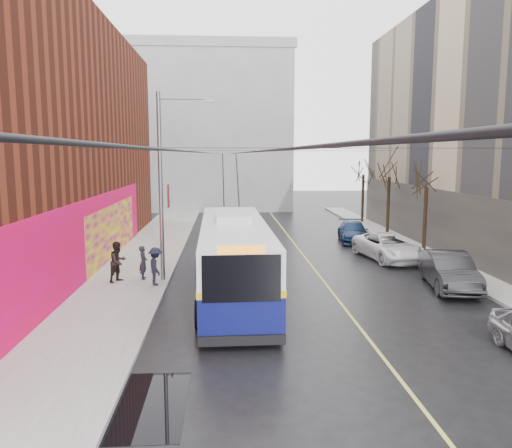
{
  "coord_description": "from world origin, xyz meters",
  "views": [
    {
      "loc": [
        -3.28,
        -13.69,
        6.16
      ],
      "look_at": [
        -1.71,
        11.44,
        2.63
      ],
      "focal_mm": 35.0,
      "sensor_mm": 36.0,
      "label": 1
    }
  ],
  "objects_px": {
    "parked_car_d": "(353,232)",
    "following_car": "(228,235)",
    "tree_mid": "(390,166)",
    "pedestrian_a": "(143,263)",
    "pedestrian_b": "(118,262)",
    "parked_car_c": "(388,247)",
    "tree_near": "(427,174)",
    "streetlight_pole": "(164,182)",
    "pedestrian_c": "(156,266)",
    "trolleybus": "(234,256)",
    "parked_car_b": "(449,271)",
    "tree_far": "(364,166)"
  },
  "relations": [
    {
      "from": "parked_car_b",
      "to": "pedestrian_b",
      "type": "xyz_separation_m",
      "value": [
        -15.36,
        1.64,
        0.28
      ]
    },
    {
      "from": "tree_near",
      "to": "pedestrian_a",
      "type": "bearing_deg",
      "value": -160.38
    },
    {
      "from": "tree_mid",
      "to": "pedestrian_a",
      "type": "bearing_deg",
      "value": -141.79
    },
    {
      "from": "streetlight_pole",
      "to": "following_car",
      "type": "distance_m",
      "value": 10.95
    },
    {
      "from": "tree_mid",
      "to": "streetlight_pole",
      "type": "bearing_deg",
      "value": -139.35
    },
    {
      "from": "tree_near",
      "to": "parked_car_b",
      "type": "height_order",
      "value": "tree_near"
    },
    {
      "from": "trolleybus",
      "to": "pedestrian_b",
      "type": "distance_m",
      "value": 5.86
    },
    {
      "from": "pedestrian_a",
      "to": "pedestrian_b",
      "type": "xyz_separation_m",
      "value": [
        -1.11,
        -0.42,
        0.15
      ]
    },
    {
      "from": "pedestrian_b",
      "to": "tree_mid",
      "type": "bearing_deg",
      "value": -17.93
    },
    {
      "from": "tree_mid",
      "to": "pedestrian_c",
      "type": "relative_size",
      "value": 3.78
    },
    {
      "from": "trolleybus",
      "to": "pedestrian_c",
      "type": "distance_m",
      "value": 3.89
    },
    {
      "from": "streetlight_pole",
      "to": "pedestrian_c",
      "type": "bearing_deg",
      "value": -110.78
    },
    {
      "from": "streetlight_pole",
      "to": "pedestrian_a",
      "type": "relative_size",
      "value": 5.52
    },
    {
      "from": "parked_car_c",
      "to": "parked_car_b",
      "type": "bearing_deg",
      "value": -92.91
    },
    {
      "from": "streetlight_pole",
      "to": "following_car",
      "type": "relative_size",
      "value": 2.18
    },
    {
      "from": "tree_near",
      "to": "pedestrian_a",
      "type": "relative_size",
      "value": 3.93
    },
    {
      "from": "tree_mid",
      "to": "pedestrian_b",
      "type": "height_order",
      "value": "tree_mid"
    },
    {
      "from": "tree_mid",
      "to": "pedestrian_a",
      "type": "relative_size",
      "value": 4.1
    },
    {
      "from": "streetlight_pole",
      "to": "pedestrian_b",
      "type": "height_order",
      "value": "streetlight_pole"
    },
    {
      "from": "tree_mid",
      "to": "trolleybus",
      "type": "height_order",
      "value": "tree_mid"
    },
    {
      "from": "streetlight_pole",
      "to": "tree_far",
      "type": "relative_size",
      "value": 1.37
    },
    {
      "from": "trolleybus",
      "to": "streetlight_pole",
      "type": "bearing_deg",
      "value": 144.0
    },
    {
      "from": "trolleybus",
      "to": "parked_car_d",
      "type": "distance_m",
      "value": 15.72
    },
    {
      "from": "tree_far",
      "to": "parked_car_b",
      "type": "xyz_separation_m",
      "value": [
        -2.0,
        -21.85,
        -4.31
      ]
    },
    {
      "from": "tree_near",
      "to": "streetlight_pole",
      "type": "bearing_deg",
      "value": -158.38
    },
    {
      "from": "pedestrian_a",
      "to": "following_car",
      "type": "bearing_deg",
      "value": -26.21
    },
    {
      "from": "streetlight_pole",
      "to": "following_car",
      "type": "bearing_deg",
      "value": 72.44
    },
    {
      "from": "streetlight_pole",
      "to": "parked_car_d",
      "type": "bearing_deg",
      "value": 42.1
    },
    {
      "from": "streetlight_pole",
      "to": "parked_car_b",
      "type": "xyz_separation_m",
      "value": [
        13.14,
        -1.85,
        -4.01
      ]
    },
    {
      "from": "pedestrian_a",
      "to": "pedestrian_b",
      "type": "bearing_deg",
      "value": 108.15
    },
    {
      "from": "tree_near",
      "to": "parked_car_d",
      "type": "height_order",
      "value": "tree_near"
    },
    {
      "from": "parked_car_d",
      "to": "pedestrian_c",
      "type": "bearing_deg",
      "value": -128.54
    },
    {
      "from": "streetlight_pole",
      "to": "parked_car_c",
      "type": "relative_size",
      "value": 1.63
    },
    {
      "from": "tree_mid",
      "to": "tree_far",
      "type": "relative_size",
      "value": 1.02
    },
    {
      "from": "tree_near",
      "to": "parked_car_d",
      "type": "relative_size",
      "value": 1.34
    },
    {
      "from": "parked_car_d",
      "to": "following_car",
      "type": "distance_m",
      "value": 8.95
    },
    {
      "from": "parked_car_b",
      "to": "parked_car_d",
      "type": "height_order",
      "value": "parked_car_b"
    },
    {
      "from": "tree_mid",
      "to": "parked_car_c",
      "type": "distance_m",
      "value": 9.92
    },
    {
      "from": "parked_car_b",
      "to": "pedestrian_c",
      "type": "xyz_separation_m",
      "value": [
        -13.51,
        0.88,
        0.2
      ]
    },
    {
      "from": "tree_near",
      "to": "pedestrian_c",
      "type": "distance_m",
      "value": 17.45
    },
    {
      "from": "parked_car_b",
      "to": "parked_car_c",
      "type": "height_order",
      "value": "parked_car_b"
    },
    {
      "from": "tree_mid",
      "to": "parked_car_d",
      "type": "bearing_deg",
      "value": -145.35
    },
    {
      "from": "tree_near",
      "to": "tree_mid",
      "type": "height_order",
      "value": "tree_mid"
    },
    {
      "from": "trolleybus",
      "to": "parked_car_c",
      "type": "distance_m",
      "value": 11.5
    },
    {
      "from": "pedestrian_b",
      "to": "tree_far",
      "type": "bearing_deg",
      "value": -5.86
    },
    {
      "from": "tree_far",
      "to": "pedestrian_b",
      "type": "height_order",
      "value": "tree_far"
    },
    {
      "from": "streetlight_pole",
      "to": "pedestrian_a",
      "type": "bearing_deg",
      "value": 169.53
    },
    {
      "from": "pedestrian_b",
      "to": "parked_car_d",
      "type": "bearing_deg",
      "value": -17.36
    },
    {
      "from": "tree_mid",
      "to": "tree_far",
      "type": "bearing_deg",
      "value": 90.0
    },
    {
      "from": "parked_car_c",
      "to": "following_car",
      "type": "distance_m",
      "value": 10.66
    }
  ]
}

